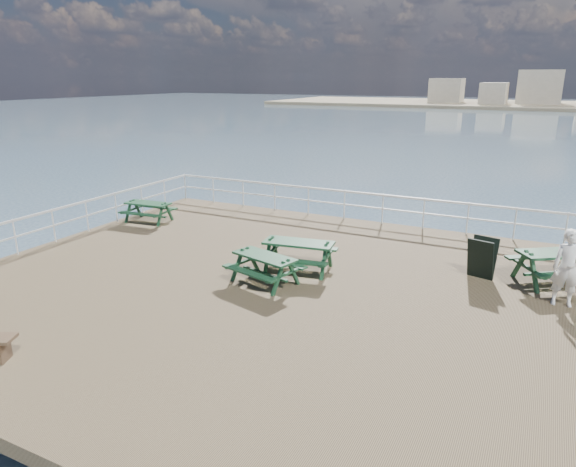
# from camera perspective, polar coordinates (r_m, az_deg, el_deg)

# --- Properties ---
(ground) EXTENTS (18.00, 14.00, 0.30)m
(ground) POSITION_cam_1_polar(r_m,az_deg,el_deg) (13.01, 1.67, -6.92)
(ground) COLOR brown
(ground) RESTS_ON ground
(railing) EXTENTS (17.77, 13.76, 1.10)m
(railing) POSITION_cam_1_polar(r_m,az_deg,el_deg) (14.91, 5.62, 0.36)
(railing) COLOR silver
(railing) RESTS_ON ground
(picnic_table_a) EXTENTS (1.79, 1.50, 0.81)m
(picnic_table_a) POSITION_cam_1_polar(r_m,az_deg,el_deg) (19.55, -15.27, 2.78)
(picnic_table_a) COLOR #163C22
(picnic_table_a) RESTS_ON ground
(picnic_table_b) EXTENTS (2.11, 1.80, 0.93)m
(picnic_table_b) POSITION_cam_1_polar(r_m,az_deg,el_deg) (14.07, 1.18, -1.78)
(picnic_table_b) COLOR #163C22
(picnic_table_b) RESTS_ON ground
(picnic_table_c) EXTENTS (2.54, 2.44, 0.97)m
(picnic_table_c) POSITION_cam_1_polar(r_m,az_deg,el_deg) (14.88, 27.75, -2.65)
(picnic_table_c) COLOR #163C22
(picnic_table_c) RESTS_ON ground
(picnic_table_d) EXTENTS (2.04, 1.79, 0.85)m
(picnic_table_d) POSITION_cam_1_polar(r_m,az_deg,el_deg) (13.23, -2.61, -3.28)
(picnic_table_d) COLOR #163C22
(picnic_table_d) RESTS_ON ground
(sandwich_board) EXTENTS (0.78, 0.65, 1.11)m
(sandwich_board) POSITION_cam_1_polar(r_m,az_deg,el_deg) (14.46, 20.73, -2.61)
(sandwich_board) COLOR black
(sandwich_board) RESTS_ON ground
(person) EXTENTS (0.72, 0.53, 1.83)m
(person) POSITION_cam_1_polar(r_m,az_deg,el_deg) (13.45, 28.64, -3.39)
(person) COLOR white
(person) RESTS_ON ground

